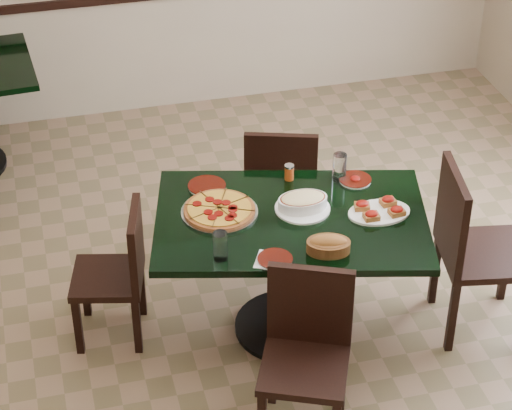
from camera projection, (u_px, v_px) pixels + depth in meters
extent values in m
plane|color=#7E6249|center=(267.00, 338.00, 5.45)|extent=(5.50, 5.50, 0.00)
cube|color=black|center=(291.00, 220.00, 5.10)|extent=(1.56, 1.20, 0.04)
cylinder|color=black|center=(290.00, 278.00, 5.31)|extent=(0.12, 0.12, 0.71)
cylinder|color=black|center=(289.00, 326.00, 5.51)|extent=(0.59, 0.59, 0.03)
cube|color=black|center=(281.00, 186.00, 5.92)|extent=(0.52, 0.52, 0.04)
cube|color=black|center=(281.00, 169.00, 5.63)|extent=(0.41, 0.17, 0.44)
cube|color=black|center=(311.00, 201.00, 6.19)|extent=(0.05, 0.05, 0.40)
cube|color=black|center=(309.00, 235.00, 5.89)|extent=(0.05, 0.05, 0.40)
cube|color=black|center=(254.00, 199.00, 6.20)|extent=(0.05, 0.05, 0.40)
cube|color=black|center=(250.00, 233.00, 5.91)|extent=(0.05, 0.05, 0.40)
cube|color=black|center=(304.00, 368.00, 4.66)|extent=(0.53, 0.53, 0.04)
cube|color=black|center=(310.00, 304.00, 4.67)|extent=(0.39, 0.20, 0.43)
cube|color=black|center=(273.00, 372.00, 4.94)|extent=(0.05, 0.05, 0.39)
cube|color=black|center=(342.00, 380.00, 4.90)|extent=(0.05, 0.05, 0.39)
cube|color=black|center=(486.00, 255.00, 5.28)|extent=(0.53, 0.53, 0.04)
cube|color=black|center=(452.00, 215.00, 5.12)|extent=(0.12, 0.46, 0.49)
cube|color=black|center=(452.00, 317.00, 5.25)|extent=(0.05, 0.05, 0.45)
cube|color=black|center=(505.00, 266.00, 5.60)|extent=(0.05, 0.05, 0.45)
cube|color=black|center=(435.00, 270.00, 5.58)|extent=(0.05, 0.05, 0.45)
cube|color=black|center=(107.00, 278.00, 5.28)|extent=(0.45, 0.45, 0.04)
cube|color=black|center=(136.00, 244.00, 5.15)|extent=(0.12, 0.37, 0.40)
cube|color=black|center=(85.00, 289.00, 5.51)|extent=(0.05, 0.05, 0.36)
cube|color=black|center=(142.00, 288.00, 5.52)|extent=(0.05, 0.05, 0.36)
cube|color=black|center=(78.00, 326.00, 5.26)|extent=(0.05, 0.05, 0.36)
cube|color=black|center=(137.00, 325.00, 5.26)|extent=(0.05, 0.05, 0.36)
cylinder|color=#B3B4BA|center=(219.00, 212.00, 5.12)|extent=(0.40, 0.40, 0.01)
cylinder|color=brown|center=(219.00, 210.00, 5.11)|extent=(0.37, 0.37, 0.02)
cylinder|color=#C18128|center=(219.00, 208.00, 5.11)|extent=(0.33, 0.33, 0.01)
cylinder|color=white|center=(302.00, 208.00, 5.14)|extent=(0.29, 0.29, 0.01)
ellipsoid|color=beige|center=(303.00, 198.00, 5.11)|extent=(0.23, 0.15, 0.04)
ellipsoid|color=#9D652B|center=(329.00, 242.00, 4.82)|extent=(0.20, 0.13, 0.08)
cylinder|color=white|center=(275.00, 260.00, 4.79)|extent=(0.17, 0.17, 0.01)
cylinder|color=#350903|center=(275.00, 258.00, 4.78)|extent=(0.17, 0.17, 0.00)
cylinder|color=white|center=(355.00, 180.00, 5.37)|extent=(0.17, 0.17, 0.01)
cylinder|color=#350903|center=(355.00, 179.00, 5.36)|extent=(0.18, 0.18, 0.00)
ellipsoid|color=#A60809|center=(355.00, 178.00, 5.36)|extent=(0.05, 0.05, 0.02)
cylinder|color=white|center=(207.00, 186.00, 5.32)|extent=(0.20, 0.20, 0.01)
cylinder|color=#350903|center=(207.00, 185.00, 5.31)|extent=(0.20, 0.20, 0.00)
cube|color=silver|center=(271.00, 261.00, 4.79)|extent=(0.20, 0.20, 0.00)
cube|color=#B3B4BA|center=(275.00, 259.00, 4.79)|extent=(0.08, 0.13, 0.00)
cylinder|color=silver|center=(340.00, 167.00, 5.34)|extent=(0.07, 0.07, 0.16)
cylinder|color=silver|center=(220.00, 246.00, 4.76)|extent=(0.07, 0.07, 0.15)
cylinder|color=#AD3D12|center=(289.00, 173.00, 5.36)|extent=(0.05, 0.05, 0.08)
cylinder|color=#B3B4BA|center=(289.00, 166.00, 5.34)|extent=(0.05, 0.05, 0.01)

